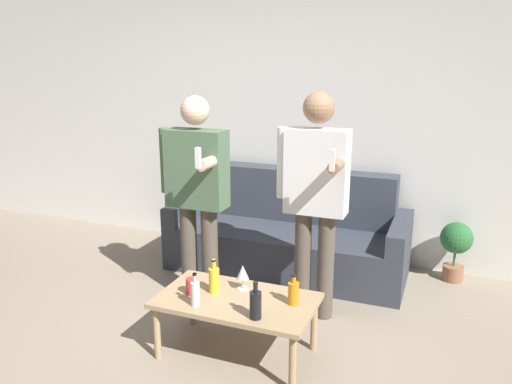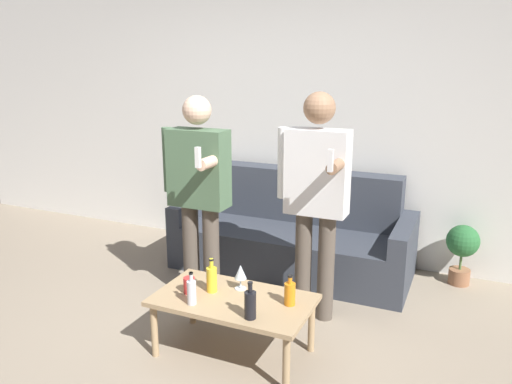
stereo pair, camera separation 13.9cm
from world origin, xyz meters
TOP-DOWN VIEW (x-y plane):
  - ground_plane at (0.00, 0.00)m, footprint 16.00×16.00m
  - wall_back at (0.00, 2.29)m, footprint 8.00×0.06m
  - couch at (0.27, 1.84)m, footprint 2.08×0.83m
  - coffee_table at (0.39, 0.38)m, footprint 0.99×0.56m
  - bottle_orange at (0.20, 0.20)m, footprint 0.06×0.06m
  - bottle_green at (0.23, 0.41)m, footprint 0.07×0.07m
  - bottle_dark at (0.74, 0.44)m, footprint 0.07×0.07m
  - bottle_yellow at (0.59, 0.19)m, footprint 0.07×0.07m
  - wine_glass_near at (0.38, 0.51)m, footprint 0.08×0.08m
  - cup_on_table at (0.10, 0.33)m, footprint 0.07×0.07m
  - person_standing_left at (-0.18, 0.95)m, footprint 0.53×0.42m
  - person_standing_right at (0.70, 1.06)m, footprint 0.51×0.43m
  - potted_plant at (1.67, 2.08)m, footprint 0.27×0.27m

SIDE VIEW (x-z plane):
  - ground_plane at x=0.00m, z-range 0.00..0.00m
  - couch at x=0.27m, z-range -0.13..0.74m
  - potted_plant at x=1.67m, z-range 0.07..0.59m
  - coffee_table at x=0.39m, z-range 0.15..0.54m
  - cup_on_table at x=0.10m, z-range 0.39..0.49m
  - bottle_dark at x=0.74m, z-range 0.37..0.56m
  - bottle_orange at x=0.20m, z-range 0.37..0.57m
  - bottle_green at x=0.23m, z-range 0.36..0.59m
  - bottle_yellow at x=0.59m, z-range 0.36..0.59m
  - wine_glass_near at x=0.38m, z-range 0.42..0.58m
  - person_standing_left at x=-0.18m, z-range 0.13..1.72m
  - person_standing_right at x=0.70m, z-range 0.14..1.77m
  - wall_back at x=0.00m, z-range 0.00..2.70m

